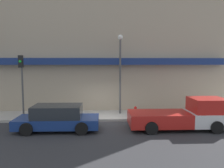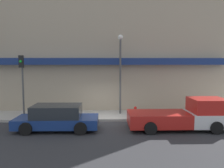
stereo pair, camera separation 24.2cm
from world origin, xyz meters
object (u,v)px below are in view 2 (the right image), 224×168
object	(u,v)px
parked_car	(57,118)
fire_hydrant	(135,112)
street_lamp	(120,65)
traffic_light	(22,75)
pickup_truck	(185,116)

from	to	relation	value
parked_car	fire_hydrant	distance (m)	5.23
parked_car	street_lamp	xyz separation A→B (m)	(3.81, 3.36, 2.99)
street_lamp	traffic_light	size ratio (longest dim) A/B	1.36
street_lamp	traffic_light	world-z (taller)	street_lamp
pickup_truck	street_lamp	bearing A→B (deg)	135.71
parked_car	traffic_light	world-z (taller)	traffic_light
parked_car	traffic_light	xyz separation A→B (m)	(-2.78, 2.35, 2.30)
parked_car	traffic_light	distance (m)	4.31
fire_hydrant	traffic_light	distance (m)	7.93
fire_hydrant	street_lamp	size ratio (longest dim) A/B	0.13
fire_hydrant	street_lamp	distance (m)	3.50
fire_hydrant	parked_car	bearing A→B (deg)	-155.43
pickup_truck	fire_hydrant	bearing A→B (deg)	139.28
parked_car	fire_hydrant	world-z (taller)	parked_car
pickup_truck	street_lamp	world-z (taller)	street_lamp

